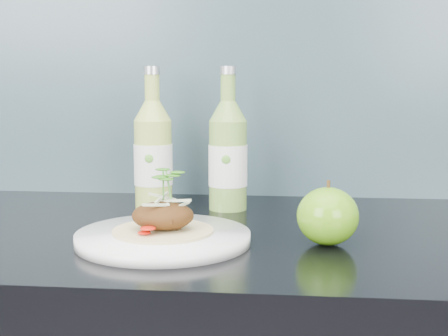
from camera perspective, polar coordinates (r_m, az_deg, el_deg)
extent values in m
cube|color=slate|center=(1.24, 1.10, 13.66)|extent=(4.00, 0.02, 0.70)
cylinder|color=white|center=(0.89, -5.58, -6.36)|extent=(0.26, 0.26, 0.02)
cylinder|color=tan|center=(0.89, -5.59, -5.73)|extent=(0.14, 0.14, 0.00)
ellipsoid|color=#512D0F|center=(0.88, -5.61, -4.36)|extent=(0.09, 0.07, 0.04)
ellipsoid|color=#38900F|center=(0.88, 9.46, -4.36)|extent=(0.11, 0.11, 0.08)
cylinder|color=#472D14|center=(0.87, 9.53, -1.56)|extent=(0.01, 0.00, 0.01)
cylinder|color=#AAC150|center=(1.12, -6.48, 0.32)|extent=(0.08, 0.08, 0.16)
cone|color=#AAC150|center=(1.11, -6.56, 5.23)|extent=(0.07, 0.07, 0.04)
cylinder|color=#AAC150|center=(1.11, -6.59, 7.32)|extent=(0.03, 0.03, 0.05)
cylinder|color=silver|center=(1.11, -6.62, 8.85)|extent=(0.03, 0.03, 0.01)
cylinder|color=white|center=(1.12, -6.48, 0.34)|extent=(0.08, 0.08, 0.07)
ellipsoid|color=#59A533|center=(1.09, -6.89, 0.86)|extent=(0.02, 0.00, 0.02)
cylinder|color=#79A545|center=(1.10, 0.36, 0.23)|extent=(0.08, 0.08, 0.16)
cone|color=#79A545|center=(1.09, 0.37, 5.23)|extent=(0.07, 0.07, 0.04)
cylinder|color=#79A545|center=(1.09, 0.37, 7.36)|extent=(0.03, 0.03, 0.05)
cylinder|color=silver|center=(1.09, 0.37, 8.92)|extent=(0.03, 0.03, 0.01)
cylinder|color=white|center=(1.10, 0.36, 0.25)|extent=(0.09, 0.09, 0.07)
ellipsoid|color=#59A533|center=(1.07, 0.18, 0.78)|extent=(0.02, 0.00, 0.02)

